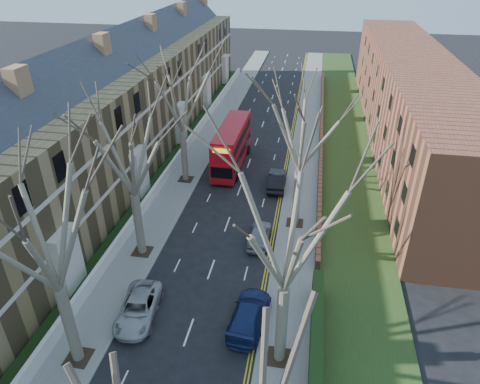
% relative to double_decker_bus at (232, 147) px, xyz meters
% --- Properties ---
extents(pavement_left, '(3.00, 102.00, 0.12)m').
position_rel_double_decker_bus_xyz_m(pavement_left, '(-4.25, 6.74, -2.10)').
color(pavement_left, slate).
rests_on(pavement_left, ground).
extents(pavement_right, '(3.00, 102.00, 0.12)m').
position_rel_double_decker_bus_xyz_m(pavement_right, '(7.75, 6.74, -2.10)').
color(pavement_right, slate).
rests_on(pavement_right, ground).
extents(terrace_left, '(9.70, 78.00, 13.60)m').
position_rel_double_decker_bus_xyz_m(terrace_left, '(-11.89, -1.26, 3.37)').
color(terrace_left, olive).
rests_on(terrace_left, ground).
extents(flats_right, '(13.97, 54.00, 10.00)m').
position_rel_double_decker_bus_xyz_m(flats_right, '(19.21, 10.74, 2.82)').
color(flats_right, brown).
rests_on(flats_right, ground).
extents(front_wall_left, '(0.30, 78.00, 1.00)m').
position_rel_double_decker_bus_xyz_m(front_wall_left, '(-5.90, -1.26, -1.54)').
color(front_wall_left, white).
rests_on(front_wall_left, ground).
extents(grass_verge_right, '(6.00, 102.00, 0.06)m').
position_rel_double_decker_bus_xyz_m(grass_verge_right, '(12.25, 6.74, -2.01)').
color(grass_verge_right, '#253E16').
rests_on(grass_verge_right, ground).
extents(tree_left_mid, '(10.50, 10.50, 14.71)m').
position_rel_double_decker_bus_xyz_m(tree_left_mid, '(-3.95, -26.26, 7.40)').
color(tree_left_mid, '#685B4A').
rests_on(tree_left_mid, ground).
extents(tree_left_far, '(10.15, 10.15, 14.22)m').
position_rel_double_decker_bus_xyz_m(tree_left_far, '(-3.95, -16.26, 7.08)').
color(tree_left_far, '#685B4A').
rests_on(tree_left_far, ground).
extents(tree_left_dist, '(10.50, 10.50, 14.71)m').
position_rel_double_decker_bus_xyz_m(tree_left_dist, '(-3.95, -4.26, 7.40)').
color(tree_left_dist, '#685B4A').
rests_on(tree_left_dist, ground).
extents(tree_right_mid, '(10.50, 10.50, 14.71)m').
position_rel_double_decker_bus_xyz_m(tree_right_mid, '(7.45, -24.26, 7.40)').
color(tree_right_mid, '#685B4A').
rests_on(tree_right_mid, ground).
extents(tree_right_far, '(10.15, 10.15, 14.22)m').
position_rel_double_decker_bus_xyz_m(tree_right_far, '(7.45, -10.26, 7.08)').
color(tree_right_far, '#685B4A').
rests_on(tree_right_far, ground).
extents(double_decker_bus, '(2.77, 10.51, 4.40)m').
position_rel_double_decker_bus_xyz_m(double_decker_bus, '(0.00, 0.00, 0.00)').
color(double_decker_bus, '#A70B14').
rests_on(double_decker_bus, ground).
extents(car_left_far, '(2.77, 5.13, 1.37)m').
position_rel_double_decker_bus_xyz_m(car_left_far, '(-1.74, -22.52, -1.48)').
color(car_left_far, '#A4A5AA').
rests_on(car_left_far, ground).
extents(car_right_near, '(2.52, 5.26, 1.48)m').
position_rel_double_decker_bus_xyz_m(car_right_near, '(5.30, -21.85, -1.42)').
color(car_right_near, navy).
rests_on(car_right_near, ground).
extents(car_right_mid, '(1.71, 4.14, 1.41)m').
position_rel_double_decker_bus_xyz_m(car_right_mid, '(4.80, -13.28, -1.46)').
color(car_right_mid, gray).
rests_on(car_right_mid, ground).
extents(car_right_far, '(1.82, 4.78, 1.55)m').
position_rel_double_decker_bus_xyz_m(car_right_far, '(5.25, -3.98, -1.38)').
color(car_right_far, black).
rests_on(car_right_far, ground).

